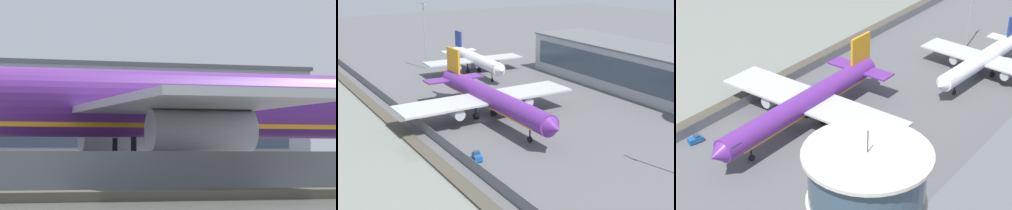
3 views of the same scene
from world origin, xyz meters
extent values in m
plane|color=#565659|center=(0.00, 0.00, 0.00)|extent=(500.00, 500.00, 0.00)
cube|color=#474238|center=(0.00, -20.50, 0.25)|extent=(320.00, 3.00, 0.50)
cube|color=slate|center=(0.00, -16.00, 1.26)|extent=(280.00, 0.08, 2.51)
cylinder|color=slate|center=(0.00, -16.00, 1.26)|extent=(0.10, 0.10, 2.51)
cylinder|color=#602889|center=(2.05, 2.08, 6.16)|extent=(49.80, 5.24, 5.03)
cone|color=#602889|center=(28.33, 2.19, 6.16)|extent=(3.29, 4.79, 4.78)
cone|color=#602889|center=(-24.22, 1.97, 6.16)|extent=(3.29, 4.54, 4.53)
cube|color=#232D3D|center=(24.95, 2.17, 6.79)|extent=(2.78, 4.29, 1.51)
cube|color=orange|center=(2.05, 2.08, 4.78)|extent=(42.33, 4.20, 0.91)
cube|color=#B7BABF|center=(-0.48, 14.02, 5.53)|extent=(11.05, 23.94, 0.50)
cube|color=#B7BABF|center=(-0.39, -9.88, 5.53)|extent=(11.05, 23.94, 0.50)
cylinder|color=#B7BABF|center=(1.02, 12.11, 3.90)|extent=(6.98, 2.80, 2.77)
cylinder|color=#B7BABF|center=(1.10, -7.96, 3.90)|extent=(6.98, 2.80, 2.77)
cube|color=orange|center=(-19.85, 1.99, 11.19)|extent=(7.47, 0.63, 8.55)
cube|color=#602889|center=(-19.87, 6.37, 6.54)|extent=(5.01, 8.78, 0.40)
cube|color=#602889|center=(-19.83, -2.39, 6.54)|extent=(5.01, 8.78, 0.40)
cylinder|color=black|center=(19.48, 2.15, 2.18)|extent=(0.35, 0.35, 2.94)
cylinder|color=black|center=(19.48, 2.15, 0.70)|extent=(1.41, 0.56, 1.41)
cylinder|color=black|center=(-1.44, 4.71, 2.18)|extent=(0.40, 0.40, 2.94)
cylinder|color=black|center=(-1.44, 4.71, 0.70)|extent=(1.62, 1.14, 1.62)
cylinder|color=black|center=(-1.42, -0.57, 2.18)|extent=(0.40, 0.40, 2.94)
cylinder|color=black|center=(-1.42, -0.57, 0.70)|extent=(1.62, 1.14, 1.62)
cylinder|color=white|center=(-46.26, 23.29, 5.29)|extent=(38.16, 7.01, 4.32)
cone|color=white|center=(-26.15, 21.85, 5.29)|extent=(3.09, 4.29, 4.11)
cube|color=#232D3D|center=(-28.85, 22.05, 5.83)|extent=(2.63, 3.83, 1.30)
cube|color=navy|center=(-46.26, 23.29, 4.11)|extent=(32.42, 5.75, 0.78)
cube|color=#B7BABF|center=(-48.80, 14.34, 4.75)|extent=(9.62, 18.76, 0.43)
cylinder|color=#B7BABF|center=(-46.48, 30.97, 3.35)|extent=(5.47, 2.75, 2.38)
cylinder|color=#B7BABF|center=(-47.57, 15.71, 3.35)|extent=(5.47, 2.75, 2.38)
cube|color=white|center=(-63.16, 21.15, 5.62)|extent=(4.26, 6.93, 0.35)
cylinder|color=black|center=(-33.02, 22.34, 1.87)|extent=(0.30, 0.30, 2.53)
cylinder|color=black|center=(-33.02, 22.34, 0.60)|extent=(1.24, 0.56, 1.21)
cylinder|color=black|center=(-48.75, 25.74, 1.87)|extent=(0.35, 0.35, 2.53)
cylinder|color=black|center=(-48.75, 25.74, 0.60)|extent=(1.46, 1.07, 1.39)
cylinder|color=black|center=(-49.07, 21.21, 1.87)|extent=(0.35, 0.35, 2.53)
cylinder|color=black|center=(-49.07, 21.21, 0.60)|extent=(1.46, 1.07, 1.39)
cube|color=#19519E|center=(22.00, -12.77, 0.75)|extent=(3.49, 2.34, 1.11)
cube|color=#283847|center=(21.61, -12.67, 1.55)|extent=(1.40, 1.52, 0.50)
cylinder|color=black|center=(20.87, -13.19, 0.35)|extent=(0.73, 0.38, 0.70)
cylinder|color=black|center=(21.20, -11.87, 0.35)|extent=(0.73, 0.38, 0.70)
cylinder|color=black|center=(22.79, -13.67, 0.35)|extent=(0.73, 0.38, 0.70)
cylinder|color=black|center=(23.13, -12.35, 0.35)|extent=(0.73, 0.38, 0.70)
cube|color=white|center=(-55.77, 26.00, 1.27)|extent=(5.36, 2.54, 2.07)
cube|color=#283847|center=(-57.59, 26.16, 1.66)|extent=(1.31, 2.09, 0.83)
cube|color=orange|center=(-55.77, 26.00, 2.40)|extent=(0.59, 1.09, 0.16)
cylinder|color=black|center=(-57.46, 25.21, 0.42)|extent=(0.86, 0.29, 0.84)
cylinder|color=black|center=(-57.30, 27.06, 0.42)|extent=(0.86, 0.29, 0.84)
cylinder|color=black|center=(-54.25, 24.94, 0.42)|extent=(0.86, 0.29, 0.84)
cylinder|color=black|center=(-54.09, 26.79, 0.42)|extent=(0.86, 0.29, 0.84)
cylinder|color=beige|center=(48.67, 51.27, 31.57)|extent=(12.34, 12.34, 0.50)
cylinder|color=#384C5B|center=(48.67, 51.27, 34.41)|extent=(11.72, 11.72, 5.20)
cylinder|color=beige|center=(48.67, 51.27, 37.21)|extent=(12.96, 12.96, 0.40)
cylinder|color=#333338|center=(48.67, 51.27, 38.61)|extent=(0.12, 0.12, 2.40)
cube|color=#3D4C5B|center=(-3.36, 46.58, 7.31)|extent=(71.37, 0.16, 7.97)
cylinder|color=#93969B|center=(-63.39, 10.85, 12.40)|extent=(0.36, 0.36, 24.80)
camera|label=1|loc=(-20.33, -68.35, 2.18)|focal=105.00mm
camera|label=2|loc=(101.18, -54.22, 39.79)|focal=50.00mm
camera|label=3|loc=(85.81, 76.44, 67.33)|focal=60.00mm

